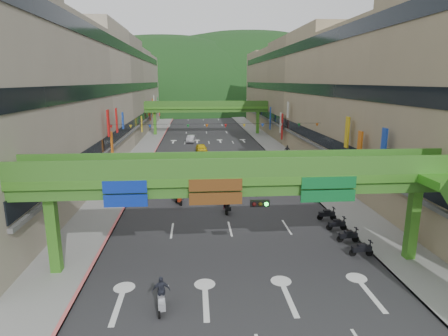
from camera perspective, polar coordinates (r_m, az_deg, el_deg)
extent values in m
plane|color=black|center=(19.11, 4.61, -23.07)|extent=(320.00, 320.00, 0.00)
cube|color=#28282B|center=(66.22, -2.18, 3.34)|extent=(18.00, 140.00, 0.02)
cube|color=gray|center=(66.69, -11.68, 3.20)|extent=(4.00, 140.00, 0.15)
cube|color=gray|center=(67.55, 7.20, 3.49)|extent=(4.00, 140.00, 0.15)
cube|color=#CC5959|center=(66.47, -10.05, 3.25)|extent=(0.20, 140.00, 0.18)
cube|color=gray|center=(67.19, 5.62, 3.50)|extent=(0.20, 140.00, 0.18)
cube|color=#9E937F|center=(67.26, -18.96, 10.94)|extent=(12.00, 95.00, 19.00)
cube|color=black|center=(66.40, -13.52, 6.66)|extent=(0.08, 90.25, 1.40)
cube|color=black|center=(66.03, -13.81, 11.84)|extent=(0.08, 90.25, 1.40)
cube|color=black|center=(66.20, -14.10, 17.03)|extent=(0.08, 90.25, 1.40)
cube|color=gray|center=(68.72, 14.11, 11.28)|extent=(12.00, 95.00, 19.00)
cube|color=black|center=(67.41, 8.94, 6.96)|extent=(0.08, 90.25, 1.40)
cube|color=black|center=(67.04, 9.13, 12.06)|extent=(0.08, 90.25, 1.40)
cube|color=black|center=(67.22, 9.32, 17.18)|extent=(0.08, 90.25, 1.40)
cube|color=#4C9E2D|center=(22.07, 2.45, -1.38)|extent=(28.00, 2.20, 0.50)
cube|color=#387223|center=(22.23, 2.43, -2.87)|extent=(28.00, 1.76, 0.70)
cube|color=#4C9E2D|center=(24.47, -24.53, -9.38)|extent=(0.60, 0.60, 4.80)
cube|color=#4C9E2D|center=(26.72, 26.73, -7.73)|extent=(0.60, 0.60, 4.80)
cube|color=#387223|center=(20.88, 2.81, 0.04)|extent=(28.00, 0.12, 1.10)
cube|color=#387223|center=(22.89, 2.15, 1.21)|extent=(28.00, 0.12, 1.10)
cube|color=navy|center=(21.39, -14.81, -3.95)|extent=(2.40, 0.12, 1.50)
cube|color=#593314|center=(21.07, -1.28, -3.77)|extent=(3.00, 0.12, 1.50)
cube|color=#0C5926|center=(22.37, 15.61, -3.25)|extent=(3.20, 0.12, 1.50)
cube|color=black|center=(21.40, 5.48, -5.38)|extent=(1.10, 0.28, 0.35)
cube|color=#4C9E2D|center=(80.44, -2.66, 9.19)|extent=(28.00, 2.20, 0.50)
cube|color=#387223|center=(80.48, -2.66, 8.76)|extent=(28.00, 1.76, 0.70)
cube|color=#4C9E2D|center=(81.13, -10.48, 6.65)|extent=(0.60, 0.60, 4.80)
cube|color=#4C9E2D|center=(81.83, 5.14, 6.87)|extent=(0.60, 0.60, 4.80)
cube|color=#387223|center=(79.35, -2.64, 9.72)|extent=(28.00, 0.12, 1.10)
cube|color=#387223|center=(81.42, -2.69, 9.80)|extent=(28.00, 0.12, 1.10)
ellipsoid|color=#1C4419|center=(176.00, -8.64, 9.33)|extent=(168.00, 140.00, 112.00)
ellipsoid|color=#1C4419|center=(197.47, 3.60, 9.85)|extent=(208.00, 176.00, 128.00)
cylinder|color=black|center=(45.56, -1.19, 6.74)|extent=(26.00, 0.03, 0.03)
cone|color=red|center=(46.58, -16.82, 6.02)|extent=(0.36, 0.36, 0.40)
cone|color=gold|center=(46.15, -14.05, 6.13)|extent=(0.36, 0.36, 0.40)
cone|color=#193FB2|center=(45.83, -11.23, 6.22)|extent=(0.36, 0.36, 0.40)
cone|color=silver|center=(45.62, -8.38, 6.30)|extent=(0.36, 0.36, 0.40)
cone|color=#198C33|center=(45.52, -5.50, 6.36)|extent=(0.36, 0.36, 0.40)
cone|color=orange|center=(45.54, -2.63, 6.41)|extent=(0.36, 0.36, 0.40)
cone|color=red|center=(45.67, 0.24, 6.45)|extent=(0.36, 0.36, 0.40)
cone|color=gold|center=(45.91, 3.09, 6.46)|extent=(0.36, 0.36, 0.40)
cone|color=#193FB2|center=(46.27, 5.90, 6.46)|extent=(0.36, 0.36, 0.40)
cone|color=silver|center=(46.73, 8.66, 6.45)|extent=(0.36, 0.36, 0.40)
cone|color=#198C33|center=(47.29, 11.36, 6.42)|extent=(0.36, 0.36, 0.40)
cone|color=orange|center=(47.96, 13.99, 6.38)|extent=(0.36, 0.36, 0.40)
cube|color=black|center=(36.28, -7.28, -4.16)|extent=(0.44, 1.32, 0.35)
cube|color=black|center=(36.21, -7.29, -3.79)|extent=(0.34, 0.57, 0.18)
cube|color=black|center=(36.66, -7.32, -3.16)|extent=(0.55, 0.10, 0.06)
cylinder|color=black|center=(36.90, -7.28, -4.36)|extent=(0.13, 0.51, 0.50)
cylinder|color=black|center=(35.85, -7.24, -4.88)|extent=(0.13, 0.51, 0.50)
imported|color=#495C61|center=(36.12, -7.30, -3.34)|extent=(0.57, 0.39, 1.49)
cube|color=black|center=(32.79, 0.47, -5.95)|extent=(0.58, 1.34, 0.35)
cube|color=black|center=(32.71, 0.47, -5.54)|extent=(0.40, 0.60, 0.18)
cube|color=black|center=(33.15, 0.57, -4.83)|extent=(0.55, 0.16, 0.06)
cylinder|color=black|center=(33.41, 0.56, -6.13)|extent=(0.19, 0.51, 0.50)
cylinder|color=black|center=(32.38, 0.37, -6.77)|extent=(0.19, 0.51, 0.50)
imported|color=maroon|center=(32.62, 0.47, -5.03)|extent=(0.83, 0.70, 1.51)
cube|color=gray|center=(20.05, -9.51, -19.41)|extent=(0.52, 1.33, 0.35)
cube|color=gray|center=(19.91, -9.54, -18.80)|extent=(0.37, 0.58, 0.18)
cube|color=gray|center=(20.24, -9.22, -17.39)|extent=(0.55, 0.13, 0.06)
cylinder|color=black|center=(20.66, -9.14, -19.30)|extent=(0.16, 0.51, 0.50)
cylinder|color=black|center=(19.76, -9.84, -20.99)|extent=(0.16, 0.51, 0.50)
imported|color=#242833|center=(19.74, -9.58, -17.99)|extent=(0.96, 0.50, 1.56)
cube|color=maroon|center=(35.36, -6.64, -4.61)|extent=(0.53, 1.34, 0.35)
cube|color=maroon|center=(35.29, -6.65, -4.22)|extent=(0.37, 0.59, 0.18)
cube|color=maroon|center=(35.74, -6.75, -3.58)|extent=(0.55, 0.14, 0.06)
cylinder|color=black|center=(35.98, -6.72, -4.80)|extent=(0.17, 0.51, 0.50)
cylinder|color=black|center=(34.94, -6.53, -5.35)|extent=(0.17, 0.51, 0.50)
imported|color=#48464F|center=(35.16, -6.67, -3.56)|extent=(0.92, 0.67, 1.75)
cube|color=black|center=(26.67, 20.22, -11.44)|extent=(1.32, 0.44, 0.35)
cube|color=black|center=(26.57, 20.26, -10.95)|extent=(0.57, 0.34, 0.18)
cube|color=black|center=(26.67, 21.43, -10.37)|extent=(0.10, 0.55, 0.06)
cylinder|color=black|center=(26.99, 21.28, -11.93)|extent=(0.51, 0.13, 0.50)
cylinder|color=black|center=(26.61, 19.03, -12.11)|extent=(0.51, 0.13, 0.50)
cube|color=black|center=(28.50, 18.38, -9.67)|extent=(1.32, 0.44, 0.35)
cube|color=black|center=(28.41, 18.42, -9.21)|extent=(0.57, 0.34, 0.18)
cube|color=black|center=(28.50, 19.51, -8.68)|extent=(0.10, 0.55, 0.06)
cylinder|color=black|center=(28.80, 19.39, -10.16)|extent=(0.51, 0.13, 0.50)
cylinder|color=black|center=(28.45, 17.27, -10.29)|extent=(0.51, 0.13, 0.50)
cube|color=black|center=(30.39, 16.79, -8.12)|extent=(1.32, 0.44, 0.35)
cube|color=black|center=(30.30, 16.82, -7.68)|extent=(0.57, 0.34, 0.18)
cube|color=black|center=(30.38, 17.85, -7.19)|extent=(0.10, 0.55, 0.06)
cylinder|color=black|center=(30.66, 17.74, -8.60)|extent=(0.51, 0.13, 0.50)
cylinder|color=black|center=(30.34, 15.75, -8.69)|extent=(0.51, 0.13, 0.50)
cube|color=black|center=(32.31, 15.39, -6.74)|extent=(1.32, 0.44, 0.35)
cube|color=black|center=(32.23, 15.42, -6.32)|extent=(0.57, 0.34, 0.18)
cube|color=black|center=(32.30, 16.39, -5.87)|extent=(0.10, 0.55, 0.06)
cylinder|color=black|center=(32.56, 16.30, -7.20)|extent=(0.51, 0.13, 0.50)
cylinder|color=black|center=(32.27, 14.41, -7.27)|extent=(0.51, 0.13, 0.50)
imported|color=#B0B0B8|center=(70.74, -5.04, 4.47)|extent=(2.02, 4.20, 1.33)
imported|color=yellow|center=(59.90, -3.45, 2.97)|extent=(2.04, 4.33, 1.43)
imported|color=#99350D|center=(29.43, 26.45, -9.01)|extent=(0.87, 0.69, 1.74)
imported|color=#222229|center=(57.49, 9.60, 2.48)|extent=(1.05, 0.76, 1.65)
imported|color=#2D3953|center=(44.55, 11.81, -0.79)|extent=(0.73, 0.50, 1.52)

